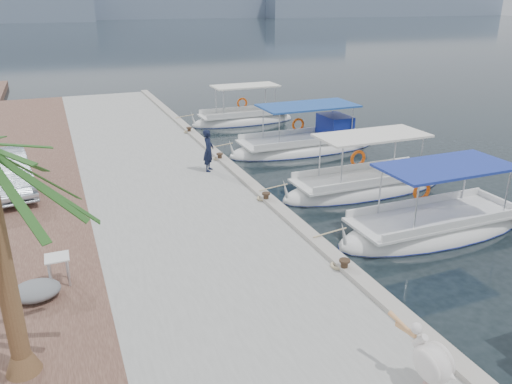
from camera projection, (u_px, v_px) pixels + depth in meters
ground at (294, 231)px, 15.90m from camera, size 400.00×400.00×0.00m
concrete_quay at (166, 186)px, 19.08m from camera, size 6.00×40.00×0.50m
quay_curb at (235, 169)px, 19.94m from camera, size 0.44×40.00×0.12m
cobblestone_strip at (24, 204)px, 17.32m from camera, size 4.00×40.00×0.50m
fishing_caique_b at (433, 229)px, 15.74m from camera, size 6.85×2.32×2.83m
fishing_caique_c at (364, 188)px, 19.18m from camera, size 6.95×2.14×2.83m
fishing_caique_d at (305, 146)px, 24.42m from camera, size 7.72×2.56×2.83m
fishing_caique_e at (243, 121)px, 29.88m from camera, size 6.42×1.98×2.83m
mooring_bollards at (266, 197)px, 16.82m from camera, size 0.28×20.28×0.33m
pelican at (431, 360)px, 8.60m from camera, size 0.65×1.46×1.12m
fisherman at (208, 150)px, 19.69m from camera, size 0.65×0.73×1.68m
parked_car at (5, 173)px, 17.50m from camera, size 2.18×4.56×1.44m
tarp_bundle at (36, 291)px, 11.35m from camera, size 1.10×0.90×0.40m
folding_table at (58, 265)px, 11.83m from camera, size 0.55×0.55×0.73m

